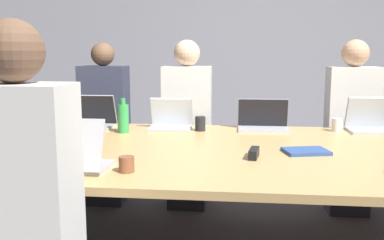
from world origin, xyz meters
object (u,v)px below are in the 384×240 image
at_px(cup_far_right, 337,125).
at_px(cup_far_left, 53,121).
at_px(laptop_near_left, 69,156).
at_px(laptop_far_left, 92,118).
at_px(person_far_left, 105,127).
at_px(laptop_far_center, 263,121).
at_px(laptop_far_midleft, 171,120).
at_px(cup_near_left, 127,164).
at_px(bottle_far_left, 123,118).
at_px(person_far_midleft, 187,128).
at_px(cup_far_midleft, 200,124).
at_px(person_near_left, 23,219).
at_px(person_far_right, 351,131).
at_px(stapler, 254,153).
at_px(laptop_far_right, 370,121).

height_order(cup_far_right, cup_far_left, cup_far_left).
bearing_deg(laptop_near_left, laptop_far_left, -75.71).
relative_size(cup_far_right, person_far_left, 0.07).
xyz_separation_m(laptop_far_center, laptop_far_midleft, (-0.68, -0.04, 0.00)).
bearing_deg(cup_near_left, bottle_far_left, 105.97).
bearing_deg(person_far_midleft, cup_far_midleft, -72.80).
bearing_deg(cup_far_midleft, cup_far_right, 4.64).
relative_size(person_near_left, laptop_far_left, 4.20).
distance_m(laptop_far_center, person_near_left, 1.96).
height_order(cup_far_right, cup_near_left, cup_far_right).
xyz_separation_m(person_far_right, person_near_left, (-1.72, -2.11, 0.01)).
bearing_deg(laptop_far_center, person_far_midleft, 145.89).
bearing_deg(person_far_right, stapler, -122.87).
height_order(laptop_far_left, bottle_far_left, same).
bearing_deg(stapler, laptop_far_right, 54.60).
bearing_deg(person_near_left, person_far_right, -129.13).
height_order(cup_near_left, stapler, cup_near_left).
relative_size(cup_far_left, bottle_far_left, 0.39).
distance_m(person_far_right, person_near_left, 2.72).
xyz_separation_m(laptop_near_left, person_near_left, (0.00, -0.47, -0.13)).
bearing_deg(person_far_right, laptop_far_left, -167.36).
distance_m(person_near_left, bottle_far_left, 1.48).
relative_size(laptop_far_center, person_far_midleft, 0.26).
distance_m(cup_far_midleft, bottle_far_left, 0.55).
bearing_deg(stapler, person_near_left, -128.38).
distance_m(cup_near_left, laptop_far_left, 1.32).
height_order(person_far_midleft, laptop_far_left, person_far_midleft).
distance_m(cup_far_right, cup_far_midleft, 0.98).
relative_size(person_near_left, laptop_far_midleft, 4.64).
bearing_deg(laptop_far_left, cup_far_midleft, -4.13).
relative_size(person_far_right, laptop_far_midleft, 4.60).
relative_size(laptop_far_center, person_far_right, 0.26).
xyz_separation_m(person_far_midleft, laptop_far_left, (-0.67, -0.45, 0.14)).
distance_m(person_far_right, laptop_near_left, 2.38).
relative_size(laptop_far_center, bottle_far_left, 1.49).
relative_size(laptop_far_right, laptop_far_midleft, 1.03).
bearing_deg(stapler, cup_far_midleft, 123.55).
distance_m(cup_far_right, bottle_far_left, 1.53).
xyz_separation_m(laptop_near_left, stapler, (0.89, 0.35, -0.05)).
relative_size(person_far_right, cup_far_right, 15.10).
xyz_separation_m(cup_near_left, laptop_far_left, (-0.58, 1.18, 0.03)).
height_order(laptop_far_right, laptop_far_left, laptop_far_right).
xyz_separation_m(laptop_near_left, person_far_midleft, (0.37, 1.64, -0.14)).
xyz_separation_m(laptop_far_right, laptop_far_left, (-2.05, -0.05, -0.00)).
xyz_separation_m(cup_far_right, person_far_midleft, (-1.14, 0.43, -0.11)).
bearing_deg(bottle_far_left, laptop_far_midleft, 29.88).
distance_m(cup_far_right, laptop_near_left, 1.93).
relative_size(cup_far_right, laptop_far_left, 0.28).
xyz_separation_m(cup_far_midleft, person_far_left, (-0.88, 0.53, -0.13)).
relative_size(cup_far_left, stapler, 0.63).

